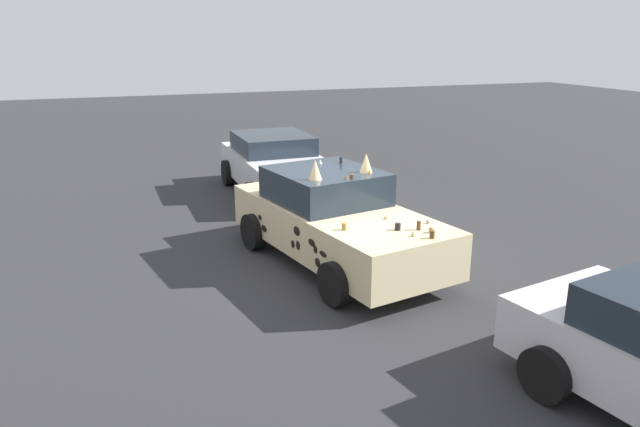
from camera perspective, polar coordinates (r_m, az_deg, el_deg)
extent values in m
plane|color=#2D2D30|center=(10.10, 1.60, -4.72)|extent=(60.00, 60.00, 0.00)
cube|color=beige|center=(9.89, 1.63, -1.30)|extent=(4.61, 2.56, 0.72)
cube|color=#1E2833|center=(10.01, 0.51, 2.67)|extent=(2.03, 1.92, 0.53)
cylinder|color=black|center=(9.50, 10.65, -4.35)|extent=(0.68, 0.34, 0.65)
cylinder|color=black|center=(8.48, 1.44, -6.72)|extent=(0.68, 0.34, 0.65)
cylinder|color=black|center=(11.53, 1.75, -0.25)|extent=(0.68, 0.34, 0.65)
cylinder|color=black|center=(10.70, -6.38, -1.72)|extent=(0.68, 0.34, 0.65)
ellipsoid|color=black|center=(10.50, 5.17, -0.13)|extent=(0.13, 0.04, 0.12)
ellipsoid|color=black|center=(8.83, -0.24, -4.70)|extent=(0.15, 0.05, 0.14)
ellipsoid|color=black|center=(9.23, -2.25, -1.68)|extent=(0.20, 0.06, 0.15)
ellipsoid|color=black|center=(8.64, 0.28, -3.89)|extent=(0.19, 0.06, 0.09)
ellipsoid|color=black|center=(10.30, -5.36, -1.44)|extent=(0.20, 0.06, 0.12)
ellipsoid|color=black|center=(9.28, -2.12, -3.06)|extent=(0.12, 0.04, 0.15)
ellipsoid|color=black|center=(10.12, 6.84, -0.88)|extent=(0.13, 0.04, 0.11)
ellipsoid|color=black|center=(9.43, -2.61, -2.93)|extent=(0.11, 0.04, 0.13)
ellipsoid|color=black|center=(8.81, -0.45, -3.45)|extent=(0.11, 0.04, 0.12)
ellipsoid|color=black|center=(10.39, -5.76, -0.38)|extent=(0.14, 0.05, 0.09)
ellipsoid|color=black|center=(9.21, 11.86, -3.66)|extent=(0.19, 0.06, 0.10)
ellipsoid|color=black|center=(8.87, -0.80, -2.80)|extent=(0.20, 0.06, 0.11)
cone|color=tan|center=(8.42, 8.87, -1.88)|extent=(0.10, 0.10, 0.09)
cylinder|color=#A87A38|center=(8.60, 2.32, -1.24)|extent=(0.09, 0.09, 0.10)
cylinder|color=#51381E|center=(8.39, 10.65, -1.99)|extent=(0.10, 0.10, 0.11)
sphere|color=gray|center=(9.03, 10.25, -0.77)|extent=(0.06, 0.06, 0.06)
cone|color=tan|center=(9.14, 6.31, -0.30)|extent=(0.11, 0.11, 0.08)
cylinder|color=black|center=(8.66, 7.42, -1.25)|extent=(0.11, 0.11, 0.10)
cylinder|color=#51381E|center=(8.71, 9.39, -1.14)|extent=(0.07, 0.07, 0.13)
sphere|color=#A87A38|center=(8.62, 10.57, -1.55)|extent=(0.08, 0.08, 0.08)
cone|color=#A87A38|center=(9.72, 4.76, 4.02)|extent=(0.08, 0.08, 0.07)
cone|color=gray|center=(10.44, 0.01, 4.98)|extent=(0.08, 0.08, 0.07)
cone|color=#51381E|center=(9.34, 2.53, 3.48)|extent=(0.10, 0.10, 0.06)
cylinder|color=#51381E|center=(9.40, 3.05, 3.58)|extent=(0.09, 0.09, 0.06)
cylinder|color=black|center=(10.47, 2.01, 5.10)|extent=(0.07, 0.07, 0.11)
cone|color=#D8BC7F|center=(9.79, 4.42, 4.83)|extent=(0.21, 0.21, 0.31)
cone|color=#D8BC7F|center=(9.27, -0.46, 4.20)|extent=(0.21, 0.21, 0.31)
cylinder|color=black|center=(6.88, 20.78, -14.13)|extent=(0.63, 0.33, 0.60)
cube|color=silver|center=(14.33, -4.16, 4.34)|extent=(4.02, 1.84, 0.69)
cube|color=#1E2833|center=(14.50, -4.54, 6.73)|extent=(1.93, 1.68, 0.42)
cylinder|color=black|center=(13.56, 1.13, 2.34)|extent=(0.64, 0.22, 0.63)
cylinder|color=black|center=(13.01, -6.48, 1.61)|extent=(0.64, 0.22, 0.63)
cylinder|color=black|center=(15.83, -2.21, 4.46)|extent=(0.64, 0.22, 0.63)
cylinder|color=black|center=(15.36, -8.79, 3.88)|extent=(0.64, 0.22, 0.63)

